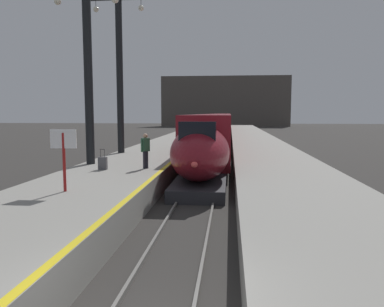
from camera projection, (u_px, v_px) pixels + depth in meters
platform_left at (162, 153)px, 30.61m from camera, size 4.80×110.00×1.05m
platform_right at (263, 154)px, 29.81m from camera, size 4.80×110.00×1.05m
platform_left_safety_stripe at (190, 146)px, 30.32m from camera, size 0.20×107.80×0.01m
rail_main_left at (205, 155)px, 33.05m from camera, size 0.08×110.00×0.12m
rail_main_right at (222, 155)px, 32.90m from camera, size 0.08×110.00×0.12m
highspeed_train_main at (220, 126)px, 51.18m from camera, size 2.92×74.77×3.60m
station_column_mid at (88, 56)px, 19.36m from camera, size 4.00×0.68×9.27m
station_column_far at (119, 60)px, 24.89m from camera, size 4.00×0.68×10.36m
passenger_near_edge at (145, 148)px, 18.15m from camera, size 0.39×0.49×1.69m
rolling_suitcase at (103, 163)px, 17.85m from camera, size 0.40×0.22×0.98m
departure_info_board at (64, 147)px, 12.76m from camera, size 0.90×0.10×2.12m
terminus_back_wall at (225, 101)px, 105.95m from camera, size 36.00×2.00×14.00m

